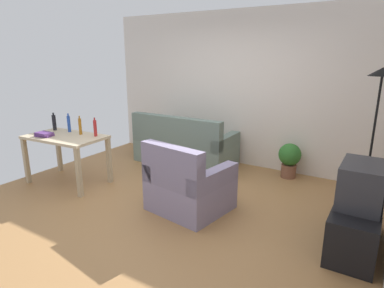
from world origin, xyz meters
The scene contains 14 objects.
ground_plane centered at (0.00, 0.00, -0.01)m, with size 5.20×4.40×0.02m, color #9E7042.
wall_rear centered at (0.00, 2.20, 1.35)m, with size 5.20×0.10×2.70m, color silver.
couch centered at (-0.75, 1.59, 0.31)m, with size 1.81×0.84×0.92m.
tv_stand centered at (2.25, 0.25, 0.24)m, with size 0.44×1.10×0.48m.
tv centered at (2.25, 0.25, 0.70)m, with size 0.41×0.60×0.44m.
torchiere_lamp centered at (2.25, 1.26, 1.41)m, with size 0.32×0.32×1.81m.
desk centered at (-1.77, -0.14, 0.65)m, with size 1.25×0.78×0.76m.
potted_plant centered at (1.10, 1.90, 0.33)m, with size 0.36×0.36×0.57m.
armchair centered at (0.32, 0.04, 0.32)m, with size 1.02×0.97×0.92m.
bottle_dark centered at (-2.24, 0.02, 0.89)m, with size 0.06×0.06×0.29m.
bottle_blue centered at (-1.93, 0.06, 0.89)m, with size 0.05×0.05×0.30m.
bottle_amber centered at (-1.64, 0.04, 0.89)m, with size 0.05×0.05×0.29m.
bottle_red centered at (-1.35, 0.08, 0.89)m, with size 0.05×0.05×0.29m.
book_stack centered at (-2.01, -0.33, 0.79)m, with size 0.27×0.22×0.06m.
Camera 1 is at (2.40, -3.22, 1.96)m, focal length 30.51 mm.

